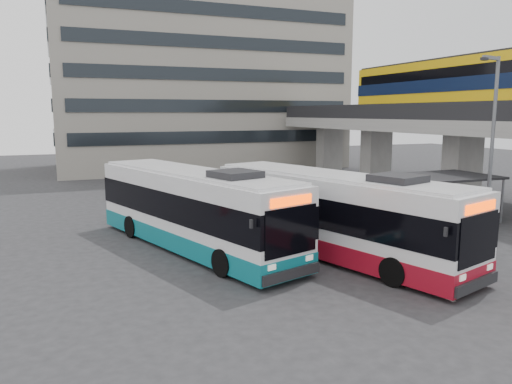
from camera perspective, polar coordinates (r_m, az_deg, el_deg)
name	(u,v)px	position (r m, az deg, el deg)	size (l,w,h in m)	color
ground	(290,254)	(21.40, 3.95, -7.12)	(120.00, 120.00, 0.00)	#28282B
viaduct	(440,109)	(38.89, 20.29, 8.90)	(8.00, 32.00, 9.68)	gray
bike_shelter	(408,200)	(28.08, 16.97, -0.88)	(10.00, 4.00, 2.54)	#595B60
office_block	(197,52)	(56.88, -6.75, 15.59)	(30.00, 15.00, 25.00)	gray
road_markings	(382,267)	(20.19, 14.21, -8.36)	(0.15, 7.60, 0.01)	beige
bus_main	(333,215)	(21.12, 8.77, -2.60)	(6.28, 12.81, 3.72)	white
bus_teal	(193,210)	(22.09, -7.23, -2.02)	(6.35, 12.90, 3.74)	white
pedestrian	(260,218)	(24.35, 0.51, -3.05)	(0.62, 0.41, 1.70)	black
lamp_post	(491,137)	(25.59, 25.31, 5.67)	(1.46, 0.54, 8.47)	#595B60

